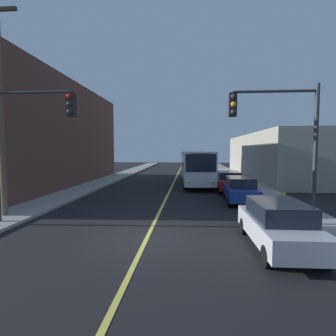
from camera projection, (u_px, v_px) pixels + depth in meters
name	position (u px, v px, depth m)	size (l,w,h in m)	color
ground_plane	(147.00, 238.00, 10.01)	(120.00, 120.00, 0.00)	black
sidewalk_left	(76.00, 192.00, 20.54)	(2.50, 90.00, 0.15)	gray
sidewalk_right	(266.00, 195.00, 19.36)	(2.50, 90.00, 0.15)	gray
lane_stripe_center	(172.00, 185.00, 24.92)	(0.16, 60.00, 0.01)	#D8CC4C
building_left_brick	(26.00, 135.00, 24.29)	(10.00, 22.68, 9.43)	brown
building_right_warehouse	(295.00, 156.00, 32.24)	(12.00, 24.35, 5.22)	gray
city_bus	(195.00, 165.00, 26.14)	(3.13, 12.24, 3.20)	silver
parked_car_silver	(278.00, 224.00, 8.93)	(1.88, 4.43, 1.62)	#B7B7BC
parked_car_blue	(240.00, 189.00, 16.85)	(1.96, 4.46, 1.62)	navy
parked_car_red	(229.00, 181.00, 21.19)	(1.97, 4.47, 1.62)	maroon
utility_pole_near	(0.00, 88.00, 12.55)	(2.40, 0.28, 11.28)	brown
traffic_signal_left_corner	(28.00, 128.00, 11.45)	(3.75, 0.48, 6.00)	#2D2D33
traffic_signal_right_corner	(279.00, 128.00, 11.23)	(3.75, 0.48, 6.00)	#2D2D33
fire_hydrant	(284.00, 200.00, 14.66)	(0.44, 0.26, 0.84)	red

